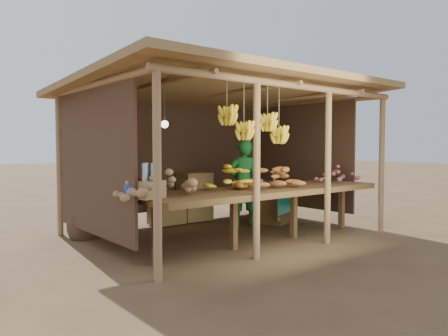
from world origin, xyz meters
TOP-DOWN VIEW (x-y plane):
  - ground at (0.00, 0.00)m, footprint 60.00×60.00m
  - stall_structure at (-0.06, 0.07)m, footprint 4.70×3.50m
  - counter at (0.00, -0.95)m, footprint 3.90×1.05m
  - potato_heap at (-1.75, -1.04)m, footprint 1.15×0.77m
  - sweet_potato_heap at (0.04, -0.99)m, footprint 1.20×0.86m
  - onion_heap at (1.67, -0.99)m, footprint 0.78×0.50m
  - banana_pile at (-0.53, -0.84)m, footprint 0.77×0.57m
  - tomato_basin at (-1.90, -0.84)m, footprint 0.45×0.45m
  - bottle_box at (-1.90, -0.96)m, footprint 0.38×0.33m
  - vendor at (0.64, 0.26)m, footprint 0.64×0.54m
  - tarp_crate at (1.34, 0.25)m, footprint 1.01×0.95m
  - carton_stack at (0.07, 1.20)m, footprint 1.17×0.45m
  - burlap_sacks at (-1.75, 0.99)m, footprint 0.84×0.44m

SIDE VIEW (x-z plane):
  - ground at x=0.00m, z-range 0.00..0.00m
  - burlap_sacks at x=-1.75m, z-range -0.04..0.56m
  - carton_stack at x=0.07m, z-range -0.05..0.83m
  - tarp_crate at x=1.34m, z-range -0.09..0.87m
  - counter at x=0.00m, z-range 0.34..1.14m
  - vendor at x=0.64m, z-range 0.00..1.50m
  - tomato_basin at x=-1.90m, z-range 0.78..1.02m
  - bottle_box at x=-1.90m, z-range 0.75..1.16m
  - banana_pile at x=-0.53m, z-range 0.80..1.15m
  - onion_heap at x=1.67m, z-range 0.80..1.15m
  - sweet_potato_heap at x=0.04m, z-range 0.80..1.16m
  - potato_heap at x=-1.75m, z-range 0.80..1.17m
  - stall_structure at x=-0.06m, z-range 0.71..3.14m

